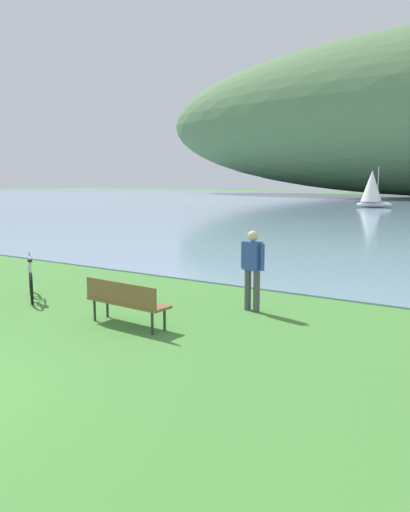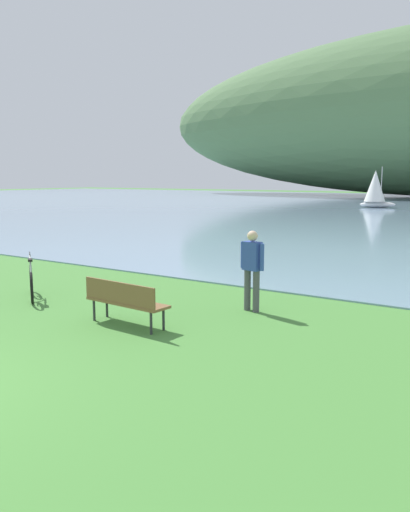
# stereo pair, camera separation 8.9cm
# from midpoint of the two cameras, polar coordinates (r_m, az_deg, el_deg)

# --- Properties ---
(park_bench_near_camera) EXTENTS (1.82, 0.58, 0.88)m
(park_bench_near_camera) POSITION_cam_midpoint_polar(r_m,az_deg,el_deg) (9.87, -9.10, -4.78)
(park_bench_near_camera) COLOR brown
(park_bench_near_camera) RESTS_ON ground
(bicycle_leaning_near_bench) EXTENTS (1.45, 1.12, 1.01)m
(bicycle_leaning_near_bench) POSITION_cam_midpoint_polar(r_m,az_deg,el_deg) (12.63, -18.92, -2.75)
(bicycle_leaning_near_bench) COLOR black
(bicycle_leaning_near_bench) RESTS_ON ground
(person_at_shoreline) EXTENTS (0.60, 0.29, 1.71)m
(person_at_shoreline) POSITION_cam_midpoint_polar(r_m,az_deg,el_deg) (10.82, 5.04, -1.04)
(person_at_shoreline) COLOR #4C4C51
(person_at_shoreline) RESTS_ON ground
(sailboat_mid_bay) EXTENTS (3.27, 2.48, 3.73)m
(sailboat_mid_bay) POSITION_cam_midpoint_polar(r_m,az_deg,el_deg) (50.13, 17.97, 7.14)
(sailboat_mid_bay) COLOR white
(sailboat_mid_bay) RESTS_ON bay_water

